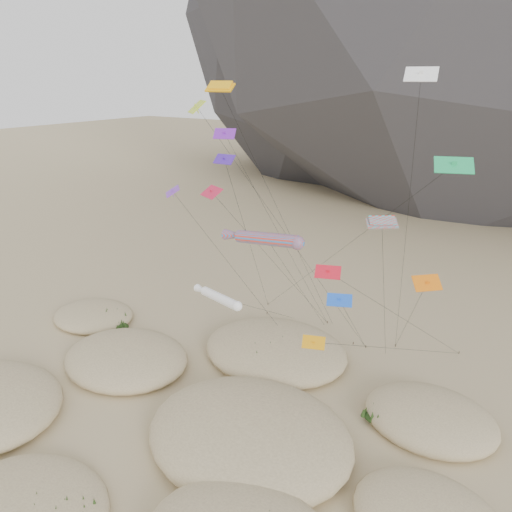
{
  "coord_description": "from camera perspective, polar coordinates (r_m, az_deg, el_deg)",
  "views": [
    {
      "loc": [
        22.28,
        -22.92,
        27.38
      ],
      "look_at": [
        -0.58,
        12.0,
        12.28
      ],
      "focal_mm": 35.0,
      "sensor_mm": 36.0,
      "label": 1
    }
  ],
  "objects": [
    {
      "name": "ground",
      "position": [
        42.09,
        -8.91,
        -20.98
      ],
      "size": [
        500.0,
        500.0,
        0.0
      ],
      "primitive_type": "plane",
      "color": "#CCB789",
      "rests_on": "ground"
    },
    {
      "name": "dunes",
      "position": [
        44.21,
        -7.28,
        -17.37
      ],
      "size": [
        51.32,
        38.05,
        3.98
      ],
      "color": "#CCB789",
      "rests_on": "ground"
    },
    {
      "name": "dune_grass",
      "position": [
        43.88,
        -6.09,
        -17.43
      ],
      "size": [
        41.76,
        26.67,
        1.58
      ],
      "color": "black",
      "rests_on": "ground"
    },
    {
      "name": "kite_stakes",
      "position": [
        57.63,
        9.28,
        -8.59
      ],
      "size": [
        23.1,
        7.59,
        0.3
      ],
      "color": "#3F2D1E",
      "rests_on": "ground"
    },
    {
      "name": "rainbow_tube_kite",
      "position": [
        44.33,
        0.93,
        2.0
      ],
      "size": [
        8.67,
        13.05,
        14.72
      ],
      "color": "#FB331A",
      "rests_on": "ground"
    },
    {
      "name": "white_tube_kite",
      "position": [
        45.25,
        -4.32,
        -4.75
      ],
      "size": [
        6.81,
        16.42,
        9.26
      ],
      "color": "white",
      "rests_on": "ground"
    },
    {
      "name": "orange_parafoil",
      "position": [
        45.98,
        -3.92,
        18.34
      ],
      "size": [
        7.95,
        12.79,
        27.0
      ],
      "color": "#F1A50C",
      "rests_on": "ground"
    },
    {
      "name": "multi_parafoil",
      "position": [
        40.44,
        14.22,
        3.58
      ],
      "size": [
        2.62,
        9.95,
        17.07
      ],
      "color": "#FF221A",
      "rests_on": "ground"
    },
    {
      "name": "delta_kites",
      "position": [
        40.56,
        3.95,
        7.2
      ],
      "size": [
        27.69,
        21.68,
        27.96
      ],
      "color": "red",
      "rests_on": "ground"
    }
  ]
}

